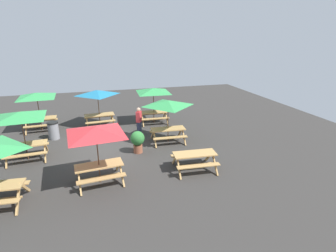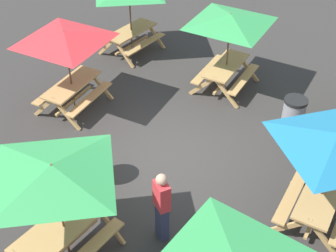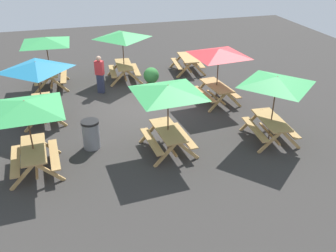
% 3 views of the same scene
% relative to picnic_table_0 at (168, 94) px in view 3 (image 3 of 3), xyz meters
% --- Properties ---
extents(ground_plane, '(29.71, 29.71, 0.00)m').
position_rel_picnic_table_0_xyz_m(ground_plane, '(-3.45, -0.29, -1.99)').
color(ground_plane, '#33302D').
rests_on(ground_plane, ground).
extents(picnic_table_0, '(2.82, 2.82, 2.34)m').
position_rel_picnic_table_0_xyz_m(picnic_table_0, '(0.00, 0.00, 0.00)').
color(picnic_table_0, tan).
rests_on(picnic_table_0, ground).
extents(picnic_table_1, '(2.11, 2.11, 2.34)m').
position_rel_picnic_table_0_xyz_m(picnic_table_1, '(-6.83, -0.24, 0.00)').
color(picnic_table_1, tan).
rests_on(picnic_table_1, ground).
extents(picnic_table_2, '(2.13, 2.13, 2.34)m').
position_rel_picnic_table_0_xyz_m(picnic_table_2, '(-3.40, -3.92, 0.00)').
color(picnic_table_2, tan).
rests_on(picnic_table_2, ground).
extents(picnic_table_3, '(2.83, 2.83, 2.34)m').
position_rel_picnic_table_0_xyz_m(picnic_table_3, '(-6.82, -3.60, 0.00)').
color(picnic_table_3, tan).
rests_on(picnic_table_3, ground).
extents(picnic_table_4, '(2.14, 2.14, 2.34)m').
position_rel_picnic_table_0_xyz_m(picnic_table_4, '(0.25, 3.56, 0.00)').
color(picnic_table_4, tan).
rests_on(picnic_table_4, ground).
extents(picnic_table_5, '(2.82, 2.82, 2.34)m').
position_rel_picnic_table_0_xyz_m(picnic_table_5, '(0.03, -4.11, 0.00)').
color(picnic_table_5, tan).
rests_on(picnic_table_5, ground).
extents(picnic_table_6, '(2.81, 2.81, 2.34)m').
position_rel_picnic_table_0_xyz_m(picnic_table_6, '(-3.15, 2.98, 0.00)').
color(picnic_table_6, tan).
rests_on(picnic_table_6, ground).
extents(picnic_table_7, '(1.90, 1.65, 0.81)m').
position_rel_picnic_table_0_xyz_m(picnic_table_7, '(-7.07, 3.03, -1.43)').
color(picnic_table_7, tan).
rests_on(picnic_table_7, ground).
extents(trash_bin_gray, '(0.59, 0.59, 0.98)m').
position_rel_picnic_table_0_xyz_m(trash_bin_gray, '(-0.87, -2.38, -1.49)').
color(trash_bin_gray, gray).
rests_on(trash_bin_gray, ground).
extents(potted_plant_0, '(0.68, 0.68, 1.10)m').
position_rel_picnic_table_0_xyz_m(potted_plant_0, '(-5.04, 0.66, -1.35)').
color(potted_plant_0, '#935138').
rests_on(potted_plant_0, ground).
extents(person_standing, '(0.37, 0.42, 1.67)m').
position_rel_picnic_table_0_xyz_m(person_standing, '(-5.50, -1.52, -1.10)').
color(person_standing, '#2D334C').
rests_on(person_standing, ground).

